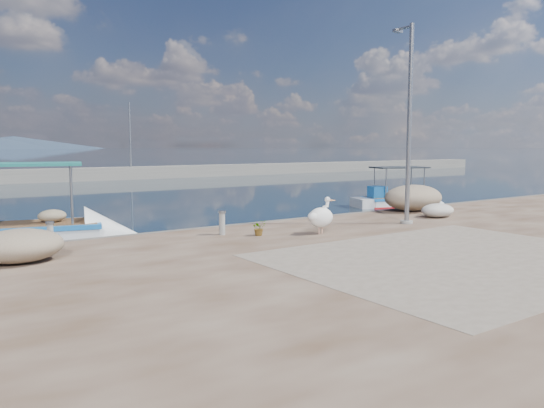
{
  "coord_description": "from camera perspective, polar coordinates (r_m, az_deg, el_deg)",
  "views": [
    {
      "loc": [
        -10.2,
        -11.02,
        3.29
      ],
      "look_at": [
        0.0,
        3.8,
        1.3
      ],
      "focal_mm": 35.0,
      "sensor_mm": 36.0,
      "label": 1
    }
  ],
  "objects": [
    {
      "name": "bollard_near",
      "position": [
        16.68,
        -5.39,
        -1.91
      ],
      "size": [
        0.25,
        0.25,
        0.76
      ],
      "color": "gray",
      "rests_on": "quay"
    },
    {
      "name": "net_pile_d",
      "position": [
        21.7,
        17.38,
        -0.65
      ],
      "size": [
        1.43,
        1.07,
        0.54
      ],
      "primitive_type": "ellipsoid",
      "color": "silver",
      "rests_on": "quay"
    },
    {
      "name": "ground",
      "position": [
        15.37,
        8.1,
        -6.11
      ],
      "size": [
        1400.0,
        1400.0,
        0.0
      ],
      "primitive_type": "plane",
      "color": "#162635",
      "rests_on": "ground"
    },
    {
      "name": "breakwater",
      "position": [
        52.1,
        -23.24,
        2.84
      ],
      "size": [
        120.0,
        2.2,
        7.5
      ],
      "color": "gray",
      "rests_on": "ground"
    },
    {
      "name": "boat_left",
      "position": [
        19.95,
        -24.96,
        -3.06
      ],
      "size": [
        6.9,
        3.7,
        3.16
      ],
      "rotation": [
        0.0,
        0.0,
        -0.25
      ],
      "color": "white",
      "rests_on": "ground"
    },
    {
      "name": "net_pile_b",
      "position": [
        14.07,
        -25.59,
        -4.08
      ],
      "size": [
        2.07,
        1.61,
        0.8
      ],
      "primitive_type": "ellipsoid",
      "color": "tan",
      "rests_on": "quay"
    },
    {
      "name": "potted_plant",
      "position": [
        16.49,
        -1.41,
        -2.57
      ],
      "size": [
        0.46,
        0.41,
        0.49
      ],
      "primitive_type": "imported",
      "rotation": [
        0.0,
        0.0,
        -0.06
      ],
      "color": "#33722D",
      "rests_on": "quay"
    },
    {
      "name": "boat_right",
      "position": [
        29.66,
        13.36,
        0.15
      ],
      "size": [
        5.48,
        3.21,
        2.51
      ],
      "rotation": [
        0.0,
        0.0,
        -0.31
      ],
      "color": "white",
      "rests_on": "ground"
    },
    {
      "name": "net_pile_c",
      "position": [
        23.55,
        14.95,
        0.66
      ],
      "size": [
        2.84,
        2.03,
        1.12
      ],
      "primitive_type": "ellipsoid",
      "color": "tan",
      "rests_on": "quay"
    },
    {
      "name": "bollard_far",
      "position": [
        15.97,
        -22.75,
        -2.88
      ],
      "size": [
        0.23,
        0.23,
        0.69
      ],
      "color": "gray",
      "rests_on": "quay"
    },
    {
      "name": "lamp_post",
      "position": [
        19.51,
        14.48,
        7.61
      ],
      "size": [
        0.44,
        0.96,
        7.0
      ],
      "color": "gray",
      "rests_on": "quay"
    },
    {
      "name": "pelican",
      "position": [
        16.84,
        5.3,
        -1.36
      ],
      "size": [
        1.22,
        0.68,
        1.16
      ],
      "rotation": [
        0.0,
        0.0,
        0.16
      ],
      "color": "tan",
      "rests_on": "quay"
    },
    {
      "name": "quay_patch",
      "position": [
        14.06,
        19.54,
        -5.48
      ],
      "size": [
        9.0,
        7.0,
        0.01
      ],
      "primitive_type": "cube",
      "color": "gray",
      "rests_on": "quay"
    }
  ]
}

